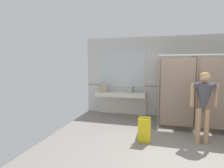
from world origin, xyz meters
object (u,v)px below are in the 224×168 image
(person_standing, at_px, (204,99))
(handbag, at_px, (103,89))
(soap_dispenser, at_px, (133,90))
(wet_floor_sign, at_px, (144,130))
(paper_cup, at_px, (130,92))

(person_standing, xyz_separation_m, handbag, (-2.87, 1.60, -0.08))
(person_standing, height_order, soap_dispenser, person_standing)
(person_standing, bearing_deg, handbag, 150.80)
(person_standing, distance_m, wet_floor_sign, 1.51)
(wet_floor_sign, bearing_deg, person_standing, 13.98)
(person_standing, distance_m, soap_dispenser, 2.66)
(handbag, relative_size, wet_floor_sign, 0.63)
(soap_dispenser, distance_m, paper_cup, 0.27)
(soap_dispenser, relative_size, paper_cup, 2.12)
(paper_cup, bearing_deg, handbag, -175.73)
(person_standing, xyz_separation_m, paper_cup, (-1.94, 1.67, -0.15))
(person_standing, bearing_deg, wet_floor_sign, -166.02)
(handbag, distance_m, soap_dispenser, 1.08)
(person_standing, distance_m, handbag, 3.29)
(handbag, xyz_separation_m, wet_floor_sign, (1.59, -1.92, -0.65))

